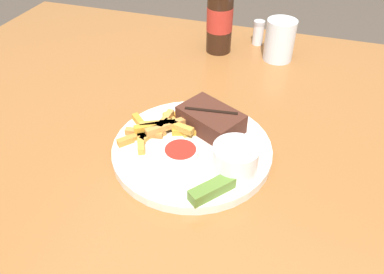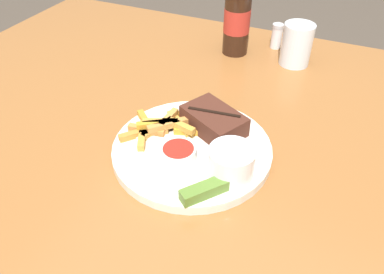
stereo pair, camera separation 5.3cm
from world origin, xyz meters
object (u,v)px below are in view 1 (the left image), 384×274
at_px(dinner_plate, 192,149).
at_px(steak_portion, 211,120).
at_px(dipping_sauce_cup, 181,154).
at_px(beer_bottle, 220,17).
at_px(fork_utensil, 151,141).
at_px(coleslaw_cup, 235,158).
at_px(pickle_spear, 213,189).
at_px(drinking_glass, 280,40).
at_px(salt_shaker, 258,33).

relative_size(dinner_plate, steak_portion, 2.10).
relative_size(dipping_sauce_cup, beer_bottle, 0.24).
height_order(steak_portion, fork_utensil, steak_portion).
bearing_deg(fork_utensil, coleslaw_cup, -19.55).
height_order(steak_portion, pickle_spear, steak_portion).
distance_m(beer_bottle, drinking_glass, 0.16).
xyz_separation_m(steak_portion, coleslaw_cup, (0.07, -0.10, 0.01)).
distance_m(steak_portion, salt_shaker, 0.42).
distance_m(drinking_glass, salt_shaker, 0.10).
xyz_separation_m(dipping_sauce_cup, drinking_glass, (0.10, 0.45, 0.02)).
bearing_deg(dipping_sauce_cup, pickle_spear, -38.49).
xyz_separation_m(dinner_plate, fork_utensil, (-0.07, -0.01, 0.01)).
xyz_separation_m(dipping_sauce_cup, pickle_spear, (0.07, -0.06, -0.00)).
distance_m(steak_portion, drinking_glass, 0.36).
bearing_deg(salt_shaker, coleslaw_cup, -83.98).
height_order(dinner_plate, coleslaw_cup, coleslaw_cup).
distance_m(steak_portion, coleslaw_cup, 0.12).
height_order(coleslaw_cup, beer_bottle, beer_bottle).
distance_m(steak_portion, beer_bottle, 0.36).
xyz_separation_m(dipping_sauce_cup, beer_bottle, (-0.05, 0.45, 0.06)).
distance_m(dinner_plate, steak_portion, 0.07).
relative_size(dipping_sauce_cup, drinking_glass, 0.59).
xyz_separation_m(coleslaw_cup, pickle_spear, (-0.02, -0.06, -0.02)).
bearing_deg(pickle_spear, dinner_plate, 123.70).
xyz_separation_m(beer_bottle, drinking_glass, (0.16, 0.00, -0.04)).
xyz_separation_m(dipping_sauce_cup, fork_utensil, (-0.07, 0.03, -0.01)).
bearing_deg(pickle_spear, coleslaw_cup, 70.07).
height_order(coleslaw_cup, drinking_glass, drinking_glass).
xyz_separation_m(drinking_glass, salt_shaker, (-0.06, 0.07, -0.02)).
xyz_separation_m(coleslaw_cup, beer_bottle, (-0.15, 0.45, 0.04)).
distance_m(dinner_plate, pickle_spear, 0.12).
bearing_deg(coleslaw_cup, fork_utensil, 170.45).
bearing_deg(steak_portion, salt_shaker, 88.10).
relative_size(steak_portion, fork_utensil, 1.02).
relative_size(dinner_plate, pickle_spear, 3.74).
bearing_deg(dinner_plate, salt_shaker, 86.31).
height_order(coleslaw_cup, salt_shaker, coleslaw_cup).
distance_m(fork_utensil, beer_bottle, 0.43).
distance_m(pickle_spear, fork_utensil, 0.16).
bearing_deg(drinking_glass, dinner_plate, -102.99).
height_order(dipping_sauce_cup, beer_bottle, beer_bottle).
bearing_deg(dipping_sauce_cup, beer_bottle, 96.65).
relative_size(pickle_spear, drinking_glass, 0.75).
height_order(dinner_plate, salt_shaker, salt_shaker).
bearing_deg(fork_utensil, drinking_glass, 58.39).
height_order(steak_portion, beer_bottle, beer_bottle).
distance_m(dinner_plate, drinking_glass, 0.43).
distance_m(dipping_sauce_cup, pickle_spear, 0.09).
bearing_deg(dinner_plate, steak_portion, 74.22).
xyz_separation_m(steak_portion, fork_utensil, (-0.09, -0.07, -0.02)).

